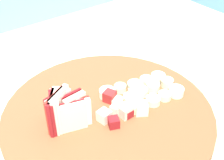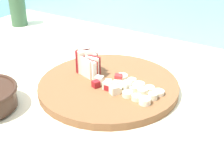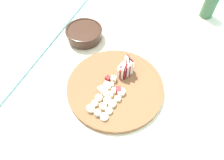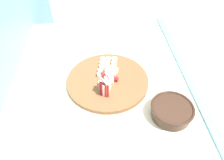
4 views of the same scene
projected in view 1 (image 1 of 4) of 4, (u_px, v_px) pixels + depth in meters
cutting_board at (108, 115)px, 0.53m from camera, size 0.37×0.37×0.02m
apple_wedge_fan at (64, 112)px, 0.48m from camera, size 0.08×0.05×0.07m
apple_dice_pile at (123, 107)px, 0.51m from camera, size 0.10×0.09×0.02m
banana_slice_rows at (142, 93)px, 0.55m from camera, size 0.14×0.10×0.02m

